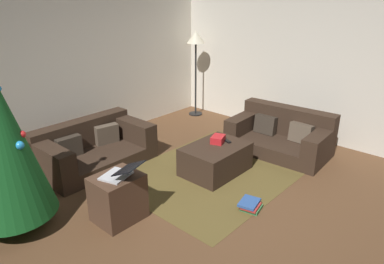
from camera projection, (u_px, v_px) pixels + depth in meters
The scene contains 14 objects.
ground_plane at pixel (211, 220), 4.00m from camera, with size 6.40×6.40×0.00m, color brown.
rear_partition at pixel (56, 69), 5.48m from camera, with size 6.40×0.12×2.60m, color silver.
corner_partition at pixel (335, 66), 5.70m from camera, with size 0.12×6.40×2.60m, color silver.
couch_left at pixel (92, 148), 5.26m from camera, with size 1.64×0.97×0.63m.
couch_right at pixel (281, 135), 5.68m from camera, with size 0.96×1.59×0.69m.
ottoman at pixel (215, 159), 5.01m from camera, with size 0.92×0.66×0.41m, color #332319.
gift_box at pixel (218, 139), 5.03m from camera, with size 0.22×0.17×0.10m, color red.
tv_remote at pixel (227, 141), 5.07m from camera, with size 0.05×0.16×0.02m, color black.
christmas_tree at pixel (1, 141), 3.51m from camera, with size 0.89×0.89×1.95m.
side_table at pixel (118, 198), 3.93m from camera, with size 0.52×0.44×0.54m, color #4C3323.
laptop at pixel (121, 173), 3.79m from camera, with size 0.42×0.50×0.19m.
book_stack at pixel (251, 205), 4.18m from camera, with size 0.31×0.29×0.10m.
corner_lamp at pixel (196, 44), 6.97m from camera, with size 0.36×0.36×1.73m.
area_rug at pixel (215, 172), 5.08m from camera, with size 2.60×2.00×0.01m, color brown.
Camera 1 is at (-2.64, -2.09, 2.40)m, focal length 32.91 mm.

